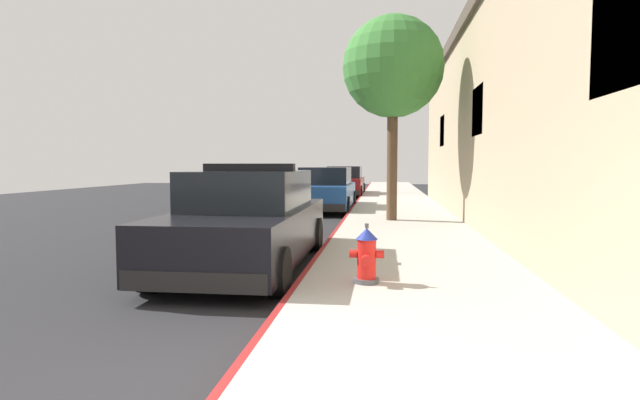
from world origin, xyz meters
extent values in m
cube|color=#232326|center=(-4.45, 10.00, -0.10)|extent=(31.40, 60.00, 0.20)
cube|color=#ADA89E|center=(1.55, 10.00, 0.08)|extent=(3.11, 60.00, 0.16)
cube|color=maroon|center=(-0.04, 10.00, 0.08)|extent=(0.08, 60.00, 0.16)
cube|color=tan|center=(6.40, 8.84, 2.61)|extent=(6.59, 24.87, 5.21)
cube|color=black|center=(3.14, 1.88, 2.87)|extent=(0.06, 1.30, 1.10)
cube|color=black|center=(3.14, 8.84, 2.87)|extent=(0.06, 1.30, 1.10)
cube|color=black|center=(3.14, 15.80, 2.87)|extent=(0.06, 1.30, 1.10)
cube|color=black|center=(-1.12, 4.89, 0.58)|extent=(1.84, 4.80, 0.76)
cube|color=black|center=(-1.12, 5.04, 1.26)|extent=(1.64, 2.50, 0.60)
cube|color=black|center=(-1.12, 2.55, 0.32)|extent=(1.76, 0.16, 0.24)
cube|color=black|center=(-1.12, 7.23, 0.32)|extent=(1.76, 0.16, 0.24)
cylinder|color=black|center=(-1.98, 6.59, 0.32)|extent=(0.22, 0.64, 0.64)
cylinder|color=black|center=(-0.26, 6.59, 0.32)|extent=(0.22, 0.64, 0.64)
cylinder|color=black|center=(-1.98, 3.19, 0.32)|extent=(0.22, 0.64, 0.64)
cylinder|color=black|center=(-0.26, 3.19, 0.32)|extent=(0.22, 0.64, 0.64)
cube|color=black|center=(-1.12, 4.99, 1.62)|extent=(1.48, 0.20, 0.12)
cube|color=red|center=(-1.47, 4.99, 1.62)|extent=(0.44, 0.18, 0.11)
cube|color=#1E33E0|center=(-0.77, 4.99, 1.62)|extent=(0.44, 0.18, 0.11)
cube|color=navy|center=(-1.02, 14.91, 0.58)|extent=(1.84, 4.80, 0.76)
cube|color=black|center=(-1.02, 15.06, 1.26)|extent=(1.64, 2.50, 0.60)
cube|color=black|center=(-1.02, 12.57, 0.32)|extent=(1.76, 0.16, 0.24)
cube|color=black|center=(-1.02, 17.25, 0.32)|extent=(1.76, 0.16, 0.24)
cylinder|color=black|center=(-1.88, 16.61, 0.32)|extent=(0.22, 0.64, 0.64)
cylinder|color=black|center=(-0.16, 16.61, 0.32)|extent=(0.22, 0.64, 0.64)
cylinder|color=black|center=(-1.88, 13.21, 0.32)|extent=(0.22, 0.64, 0.64)
cylinder|color=black|center=(-0.16, 13.21, 0.32)|extent=(0.22, 0.64, 0.64)
cube|color=maroon|center=(-0.96, 23.17, 0.58)|extent=(1.84, 4.80, 0.76)
cube|color=black|center=(-0.96, 23.32, 1.26)|extent=(1.64, 2.50, 0.60)
cube|color=black|center=(-0.96, 20.83, 0.32)|extent=(1.76, 0.16, 0.24)
cube|color=black|center=(-0.96, 25.51, 0.32)|extent=(1.76, 0.16, 0.24)
cylinder|color=black|center=(-1.82, 24.87, 0.32)|extent=(0.22, 0.64, 0.64)
cylinder|color=black|center=(-0.10, 24.87, 0.32)|extent=(0.22, 0.64, 0.64)
cylinder|color=black|center=(-1.82, 21.47, 0.32)|extent=(0.22, 0.64, 0.64)
cylinder|color=black|center=(-0.10, 21.47, 0.32)|extent=(0.22, 0.64, 0.64)
cylinder|color=#4C4C51|center=(0.84, 3.39, 0.19)|extent=(0.32, 0.32, 0.06)
cylinder|color=red|center=(0.84, 3.39, 0.47)|extent=(0.24, 0.24, 0.50)
cone|color=navy|center=(0.84, 3.39, 0.79)|extent=(0.28, 0.28, 0.14)
cylinder|color=#4C4C51|center=(0.84, 3.39, 0.89)|extent=(0.05, 0.05, 0.06)
cylinder|color=red|center=(0.67, 3.39, 0.53)|extent=(0.10, 0.10, 0.10)
cylinder|color=red|center=(1.01, 3.39, 0.53)|extent=(0.10, 0.10, 0.10)
cylinder|color=red|center=(0.84, 3.21, 0.48)|extent=(0.13, 0.12, 0.13)
cylinder|color=brown|center=(1.26, 10.78, 1.74)|extent=(0.28, 0.28, 3.15)
sphere|color=#387A33|center=(1.26, 10.78, 4.25)|extent=(2.68, 2.68, 2.68)
camera|label=1|loc=(1.04, -2.98, 1.67)|focal=28.42mm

